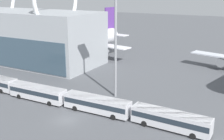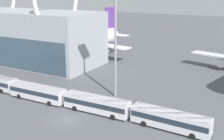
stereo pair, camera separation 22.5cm
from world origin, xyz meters
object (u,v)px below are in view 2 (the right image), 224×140
airliner_at_gate_near (86,40)px  shuttle_bus_3 (170,119)px  floodlight_mast (116,11)px  shuttle_bus_1 (38,92)px  shuttle_bus_2 (97,104)px

airliner_at_gate_near → shuttle_bus_3: (40.37, -36.01, -3.86)m
airliner_at_gate_near → floodlight_mast: floodlight_mast is taller
airliner_at_gate_near → floodlight_mast: 39.50m
airliner_at_gate_near → shuttle_bus_3: bearing=58.1°
shuttle_bus_1 → shuttle_bus_2: (13.72, 0.66, 0.00)m
airliner_at_gate_near → shuttle_bus_2: size_ratio=2.70×
shuttle_bus_1 → shuttle_bus_2: size_ratio=1.00×
shuttle_bus_3 → floodlight_mast: (-14.62, 8.59, 15.93)m
airliner_at_gate_near → shuttle_bus_1: airliner_at_gate_near is taller
shuttle_bus_1 → shuttle_bus_3: same height
shuttle_bus_2 → shuttle_bus_3: (13.72, 0.26, 0.00)m
airliner_at_gate_near → shuttle_bus_1: 39.32m
shuttle_bus_2 → floodlight_mast: floodlight_mast is taller
shuttle_bus_2 → floodlight_mast: 18.25m
airliner_at_gate_near → floodlight_mast: bearing=53.0°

